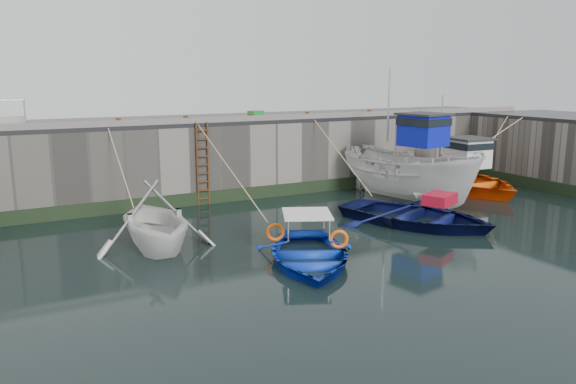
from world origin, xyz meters
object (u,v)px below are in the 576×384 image
bollard_b (186,119)px  bollard_c (251,117)px  boat_near_navy (416,224)px  bollard_a (118,122)px  ladder (203,164)px  bollard_e (369,113)px  boat_near_blue (308,261)px  boat_far_white (410,173)px  boat_near_white (156,247)px  fish_crate (256,114)px  bollard_d (307,115)px  boat_far_orange (457,179)px

bollard_b → bollard_c: bearing=0.0°
boat_near_navy → bollard_a: bollard_a is taller
ladder → bollard_a: size_ratio=11.43×
bollard_b → bollard_c: same height
bollard_a → bollard_e: 11.00m
boat_near_blue → bollard_c: size_ratio=15.83×
bollard_a → boat_near_blue: bearing=-68.7°
boat_far_white → bollard_a: bearing=151.5°
boat_near_white → bollard_e: bollard_e is taller
ladder → fish_crate: 4.23m
boat_near_navy → bollard_d: (-0.54, 6.48, 3.30)m
fish_crate → bollard_c: (-1.03, -1.80, 0.00)m
fish_crate → boat_far_orange: bearing=-51.4°
boat_far_white → bollard_a: (-10.68, 3.32, 2.21)m
boat_near_blue → bollard_d: size_ratio=15.83×
bollard_e → bollard_d: bearing=180.0°
fish_crate → bollard_d: size_ratio=2.29×
bollard_b → bollard_e: 8.50m
boat_near_blue → boat_near_navy: bearing=42.5°
ladder → boat_near_navy: size_ratio=0.60×
ladder → bollard_d: 5.11m
bollard_c → bollard_d: (2.60, 0.00, 0.00)m
bollard_a → bollard_c: same height
bollard_e → bollard_a: bearing=180.0°
boat_near_blue → fish_crate: 10.93m
fish_crate → bollard_e: 5.10m
boat_near_white → fish_crate: 9.84m
boat_near_blue → bollard_e: bearing=70.6°
ladder → bollard_e: 8.19m
ladder → boat_near_blue: bearing=-88.6°
boat_near_white → bollard_a: (0.12, 4.95, 3.30)m
boat_near_navy → bollard_e: size_ratio=19.09×
boat_near_blue → bollard_e: (7.81, 8.17, 3.30)m
boat_far_white → bollard_d: 4.92m
boat_far_white → boat_near_navy: bearing=-137.7°
boat_near_navy → boat_near_blue: bearing=174.1°
boat_near_navy → bollard_e: (2.66, 6.48, 3.30)m
boat_near_navy → boat_far_orange: (5.62, 3.88, 0.45)m
boat_far_white → bollard_d: (-2.88, 3.32, 2.21)m
boat_far_orange → bollard_b: size_ratio=25.33×
ladder → boat_far_white: bearing=-21.2°
boat_near_white → boat_near_navy: (8.46, -1.52, 0.00)m
bollard_a → bollard_b: same height
ladder → boat_far_orange: size_ratio=0.45×
ladder → bollard_a: bollard_a is taller
fish_crate → bollard_a: size_ratio=2.29×
ladder → bollard_d: size_ratio=11.43×
boat_near_blue → bollard_d: bearing=84.8°
boat_far_orange → boat_far_white: bearing=-164.5°
boat_near_white → boat_far_orange: boat_far_orange is taller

